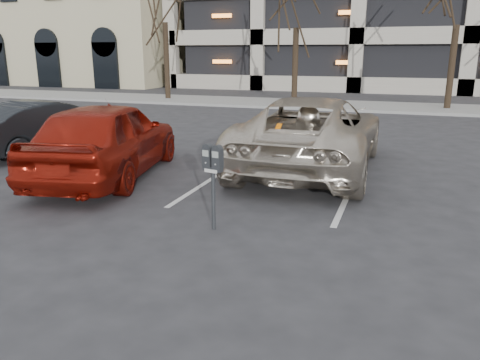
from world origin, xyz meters
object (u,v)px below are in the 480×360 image
at_px(car_dark, 50,126).
at_px(parking_meter, 213,166).
at_px(car_red, 107,139).
at_px(suv_silver, 312,133).

bearing_deg(car_dark, parking_meter, 165.97).
bearing_deg(car_red, parking_meter, 134.95).
distance_m(parking_meter, car_red, 3.86).
bearing_deg(car_red, car_dark, -41.90).
xyz_separation_m(car_red, car_dark, (-2.89, 1.64, -0.13)).
bearing_deg(car_red, suv_silver, -163.62).
distance_m(parking_meter, car_dark, 7.18).
xyz_separation_m(parking_meter, car_red, (-3.25, 2.08, -0.15)).
xyz_separation_m(parking_meter, suv_silver, (0.63, 4.21, -0.15)).
bearing_deg(parking_meter, car_dark, 161.84).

